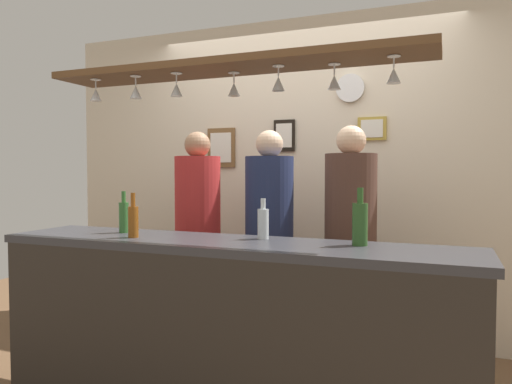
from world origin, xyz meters
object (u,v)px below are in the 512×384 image
Objects in this scene: person_right_brown_shirt at (350,225)px; bottle_beer_amber_tall at (133,220)px; picture_frame_crest at (284,136)px; person_left_red_shirt at (198,219)px; picture_frame_upper_small at (372,129)px; picture_frame_caricature at (221,148)px; bottle_soda_clear at (263,223)px; bottle_champagne_green at (360,223)px; wall_clock at (350,88)px; bottle_beer_green_import at (124,216)px; person_middle_navy_shirt at (269,223)px.

bottle_beer_amber_tall is (-1.10, -0.85, 0.07)m from person_right_brown_shirt.
person_left_red_shirt is at bearing -126.13° from picture_frame_crest.
person_left_red_shirt is 7.45× the size of picture_frame_upper_small.
person_left_red_shirt is 4.82× the size of picture_frame_caricature.
bottle_soda_clear is (0.72, 0.23, -0.01)m from bottle_beer_amber_tall.
person_left_red_shirt is at bearing -79.83° from picture_frame_caricature.
bottle_soda_clear is at bearing 175.94° from bottle_champagne_green.
picture_frame_upper_small is at bearing 86.36° from person_right_brown_shirt.
bottle_soda_clear is at bearing -101.29° from wall_clock.
picture_frame_caricature is (0.03, 1.33, 0.49)m from bottle_beer_green_import.
person_middle_navy_shirt is 4.80× the size of picture_frame_caricature.
person_middle_navy_shirt is at bearing -124.89° from wall_clock.
wall_clock is at bearing 78.71° from bottle_soda_clear.
picture_frame_upper_small is (-0.13, 1.30, 0.60)m from bottle_champagne_green.
person_left_red_shirt is 1.51m from picture_frame_upper_small.
wall_clock reaches higher than person_right_brown_shirt.
picture_frame_upper_small is at bearing 46.28° from person_middle_navy_shirt.
person_middle_navy_shirt reaches higher than bottle_champagne_green.
person_left_red_shirt is 1.14m from person_right_brown_shirt.
person_middle_navy_shirt is at bearing -80.76° from picture_frame_crest.
bottle_champagne_green is at bearing 8.50° from bottle_beer_amber_tall.
picture_frame_caricature is (-0.58, 0.00, -0.09)m from picture_frame_crest.
bottle_beer_amber_tall is 1.13× the size of bottle_soda_clear.
bottle_beer_green_import is at bearing -91.29° from picture_frame_caricature.
picture_frame_upper_small is at bearing 2.10° from wall_clock.
wall_clock is (-0.17, -0.01, 0.32)m from picture_frame_upper_small.
bottle_champagne_green is (1.31, -0.66, 0.09)m from person_left_red_shirt.
bottle_beer_green_import is 1.18× the size of picture_frame_upper_small.
wall_clock is (0.25, 1.25, 0.94)m from bottle_soda_clear.
bottle_beer_amber_tall is 0.25m from bottle_beer_green_import.
person_middle_navy_shirt is 5.44× the size of bottle_champagne_green.
bottle_soda_clear is 1.42m from picture_frame_crest.
person_right_brown_shirt is 0.94m from picture_frame_upper_small.
person_left_red_shirt is 6.31× the size of bottle_beer_amber_tall.
person_left_red_shirt is at bearing 78.17° from bottle_beer_green_import.
person_left_red_shirt is 0.86m from picture_frame_caricature.
bottle_beer_amber_tall is 1.18× the size of picture_frame_upper_small.
bottle_beer_amber_tall is at bearing -121.84° from person_middle_navy_shirt.
bottle_champagne_green reaches higher than bottle_soda_clear.
wall_clock is at bearing 103.13° from bottle_champagne_green.
picture_frame_crest is (-0.67, 0.64, 0.65)m from person_right_brown_shirt.
picture_frame_crest reaches higher than bottle_beer_green_import.
bottle_beer_amber_tall is 1.65m from picture_frame_crest.
picture_frame_crest is at bearing 180.00° from picture_frame_upper_small.
person_left_red_shirt is 0.71m from bottle_beer_green_import.
picture_frame_caricature reaches higher than bottle_soda_clear.
picture_frame_crest reaches higher than bottle_beer_amber_tall.
picture_frame_crest is 1.18× the size of picture_frame_upper_small.
picture_frame_caricature reaches higher than bottle_beer_green_import.
picture_frame_upper_small is 0.65× the size of picture_frame_caricature.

